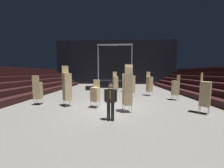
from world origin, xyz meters
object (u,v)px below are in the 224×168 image
Objects in this scene: chair_stack_mid_centre at (115,83)px; equipment_road_case at (90,88)px; man_with_tie at (111,100)px; chair_stack_front_left at (132,86)px; stage_riser at (115,83)px; chair_stack_rear_left at (95,94)px; chair_stack_aisle_left at (67,86)px; chair_stack_aisle_right at (205,93)px; chair_stack_front_right at (38,90)px; chair_stack_rear_right at (149,84)px; chair_stack_mid_left at (125,81)px; chair_stack_rear_centre at (127,89)px; chair_stack_mid_right at (175,88)px.

chair_stack_mid_centre reaches higher than equipment_road_case.
chair_stack_front_left is at bearing -102.04° from man_with_tie.
chair_stack_rear_left is at bearing -95.15° from stage_riser.
chair_stack_aisle_left is 1.20× the size of chair_stack_aisle_right.
chair_stack_front_right reaches higher than chair_stack_front_left.
man_with_tie is at bearing 33.61° from chair_stack_rear_right.
chair_stack_front_right is 8.39m from chair_stack_mid_left.
chair_stack_aisle_right is 2.37× the size of equipment_road_case.
chair_stack_rear_right is 5.30m from chair_stack_rear_centre.
chair_stack_mid_centre is at bearing 28.74° from chair_stack_front_right.
chair_stack_front_right is at bearing 106.98° from chair_stack_mid_left.
chair_stack_mid_left is 2.11m from chair_stack_mid_centre.
chair_stack_rear_centre reaches higher than chair_stack_front_left.
stage_riser is 3.51× the size of chair_stack_rear_left.
chair_stack_front_left is at bearing -109.38° from chair_stack_rear_left.
chair_stack_front_right is at bearing -55.12° from chair_stack_aisle_right.
chair_stack_mid_right is (9.74, 1.79, 0.00)m from chair_stack_front_right.
chair_stack_front_left is at bearing -77.16° from stage_riser.
chair_stack_rear_centre reaches higher than chair_stack_aisle_right.
chair_stack_mid_left is (1.18, 8.12, 0.24)m from man_with_tie.
chair_stack_aisle_left reaches higher than chair_stack_rear_left.
chair_stack_rear_right is (4.30, 3.96, 0.25)m from chair_stack_rear_left.
chair_stack_rear_right is at bearing 48.61° from chair_stack_rear_centre.
chair_stack_rear_left is at bearing 143.86° from chair_stack_rear_centre.
chair_stack_front_right is at bearing 11.73° from chair_stack_rear_left.
man_with_tie is 0.66× the size of chair_stack_aisle_left.
chair_stack_front_left is at bearing 73.53° from chair_stack_mid_right.
equipment_road_case is at bearing 50.76° from chair_stack_mid_left.
chair_stack_rear_centre is (0.92, -11.40, 0.67)m from stage_riser.
chair_stack_rear_centre reaches higher than chair_stack_mid_centre.
chair_stack_aisle_right reaches higher than chair_stack_rear_left.
chair_stack_rear_right is (8.21, 3.50, 0.13)m from chair_stack_front_right.
chair_stack_mid_right is 2.30m from chair_stack_rear_right.
chair_stack_rear_right is at bearing 165.59° from chair_stack_aisle_left.
chair_stack_mid_left reaches higher than chair_stack_front_left.
chair_stack_mid_right is 5.14m from chair_stack_mid_centre.
chair_stack_aisle_left is (-7.65, -2.06, 0.29)m from chair_stack_mid_right.
stage_riser reaches higher than chair_stack_aisle_right.
chair_stack_mid_right is 7.93m from chair_stack_aisle_left.
chair_stack_mid_right is 1.15× the size of chair_stack_rear_left.
chair_stack_rear_centre is (-2.42, -4.72, 0.17)m from chair_stack_rear_right.
chair_stack_aisle_left reaches higher than chair_stack_mid_centre.
chair_stack_mid_centre is 4.37m from equipment_road_case.
chair_stack_mid_right is at bearing -137.21° from chair_stack_aisle_right.
chair_stack_mid_left is 1.12× the size of chair_stack_aisle_right.
chair_stack_rear_left reaches higher than equipment_road_case.
stage_riser reaches higher than chair_stack_mid_left.
equipment_road_case is (1.84, 6.72, -0.75)m from chair_stack_front_right.
chair_stack_mid_left is at bearing -13.33° from equipment_road_case.
chair_stack_rear_right is 1.04× the size of chair_stack_aisle_right.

